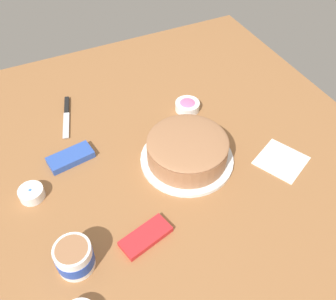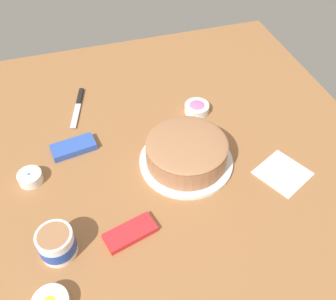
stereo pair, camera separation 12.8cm
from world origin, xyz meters
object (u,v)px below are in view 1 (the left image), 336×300
at_px(frosting_tub, 74,257).
at_px(sprinkle_bowl_blue, 31,193).
at_px(candy_box_lower, 146,237).
at_px(spreading_knife, 67,113).
at_px(sprinkle_bowl_pink, 187,105).
at_px(paper_napkin, 281,160).
at_px(frosted_cake, 187,151).
at_px(candy_box_upper, 71,157).

distance_m(frosting_tub, sprinkle_bowl_blue, 0.29).
height_order(frosting_tub, candy_box_lower, frosting_tub).
xyz_separation_m(spreading_knife, candy_box_lower, (-0.07, 0.63, 0.00)).
bearing_deg(sprinkle_bowl_pink, paper_napkin, 113.68).
height_order(frosting_tub, spreading_knife, frosting_tub).
bearing_deg(candy_box_lower, frosted_cake, -153.35).
bearing_deg(candy_box_upper, spreading_knife, -110.13).
bearing_deg(candy_box_lower, paper_napkin, 173.25).
height_order(sprinkle_bowl_pink, candy_box_lower, sprinkle_bowl_pink).
bearing_deg(sprinkle_bowl_blue, candy_box_lower, 132.46).
bearing_deg(frosting_tub, sprinkle_bowl_blue, -77.56).
xyz_separation_m(frosted_cake, frosting_tub, (0.45, 0.21, -0.00)).
relative_size(sprinkle_bowl_pink, candy_box_lower, 0.63).
distance_m(spreading_knife, paper_napkin, 0.82).
xyz_separation_m(frosting_tub, spreading_knife, (-0.14, -0.63, -0.04)).
bearing_deg(paper_napkin, sprinkle_bowl_pink, -66.32).
relative_size(spreading_knife, sprinkle_bowl_blue, 2.94).
bearing_deg(sprinkle_bowl_blue, spreading_knife, -120.30).
bearing_deg(frosted_cake, sprinkle_bowl_blue, -8.08).
height_order(spreading_knife, sprinkle_bowl_blue, sprinkle_bowl_blue).
relative_size(sprinkle_bowl_pink, sprinkle_bowl_blue, 1.21).
height_order(sprinkle_bowl_pink, candy_box_upper, sprinkle_bowl_pink).
bearing_deg(candy_box_lower, spreading_knife, -98.93).
xyz_separation_m(frosted_cake, sprinkle_bowl_blue, (0.51, -0.07, -0.03)).
bearing_deg(paper_napkin, candy_box_lower, 8.10).
xyz_separation_m(spreading_knife, sprinkle_bowl_pink, (-0.44, 0.18, 0.01)).
distance_m(frosted_cake, sprinkle_bowl_pink, 0.27).
height_order(frosted_cake, candy_box_upper, frosted_cake).
xyz_separation_m(sprinkle_bowl_blue, candy_box_lower, (-0.27, 0.29, -0.01)).
distance_m(sprinkle_bowl_pink, paper_napkin, 0.42).
height_order(sprinkle_bowl_blue, candy_box_lower, sprinkle_bowl_blue).
height_order(frosted_cake, spreading_knife, frosted_cake).
distance_m(sprinkle_bowl_pink, candy_box_upper, 0.49).
height_order(frosted_cake, frosting_tub, frosted_cake).
height_order(candy_box_lower, candy_box_upper, candy_box_upper).
relative_size(spreading_knife, paper_napkin, 1.55).
relative_size(frosted_cake, spreading_knife, 1.38).
height_order(frosted_cake, paper_napkin, frosted_cake).
relative_size(spreading_knife, sprinkle_bowl_pink, 2.43).
distance_m(candy_box_lower, paper_napkin, 0.55).
relative_size(frosted_cake, paper_napkin, 2.13).
relative_size(frosted_cake, frosting_tub, 3.09).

